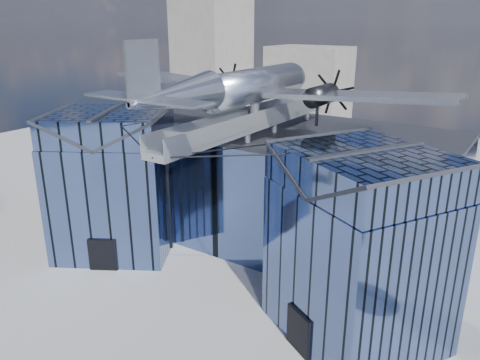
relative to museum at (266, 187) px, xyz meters
The scene contains 4 objects.
ground_plane 8.03m from the museum, 90.00° to the right, with size 120.00×120.00×0.00m, color gray.
museum is the anchor object (origin of this frame).
bg_towers 44.92m from the museum, 88.14° to the left, with size 77.00×24.50×26.00m.
tree_side_w 24.26m from the museum, behind, with size 3.93×3.93×5.99m.
Camera 1 is at (18.38, -25.52, 18.56)m, focal length 35.00 mm.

